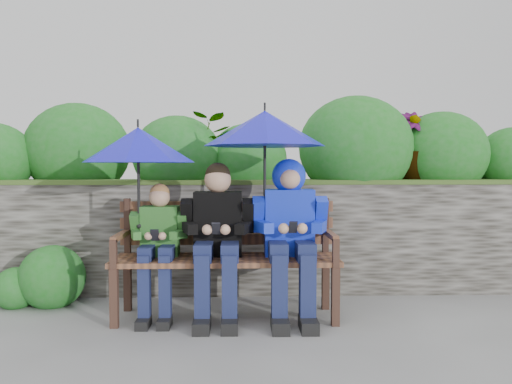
{
  "coord_description": "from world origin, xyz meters",
  "views": [
    {
      "loc": [
        -0.11,
        -3.79,
        1.15
      ],
      "look_at": [
        0.0,
        0.1,
        0.95
      ],
      "focal_mm": 35.0,
      "sensor_mm": 36.0,
      "label": 1
    }
  ],
  "objects_px": {
    "boy_left": "(158,242)",
    "umbrella_right": "(265,128)",
    "park_bench": "(227,250)",
    "boy_middle": "(217,233)",
    "boy_right": "(290,225)",
    "umbrella_left": "(138,145)"
  },
  "relations": [
    {
      "from": "park_bench",
      "to": "boy_middle",
      "type": "xyz_separation_m",
      "value": [
        -0.07,
        -0.09,
        0.14
      ]
    },
    {
      "from": "boy_left",
      "to": "umbrella_right",
      "type": "bearing_deg",
      "value": 2.18
    },
    {
      "from": "umbrella_right",
      "to": "umbrella_left",
      "type": "bearing_deg",
      "value": -179.28
    },
    {
      "from": "boy_right",
      "to": "umbrella_right",
      "type": "bearing_deg",
      "value": 169.22
    },
    {
      "from": "boy_right",
      "to": "park_bench",
      "type": "bearing_deg",
      "value": 171.25
    },
    {
      "from": "umbrella_left",
      "to": "boy_middle",
      "type": "bearing_deg",
      "value": -3.38
    },
    {
      "from": "boy_middle",
      "to": "umbrella_right",
      "type": "xyz_separation_m",
      "value": [
        0.36,
        0.05,
        0.79
      ]
    },
    {
      "from": "umbrella_left",
      "to": "umbrella_right",
      "type": "distance_m",
      "value": 0.96
    },
    {
      "from": "boy_middle",
      "to": "boy_right",
      "type": "relative_size",
      "value": 0.98
    },
    {
      "from": "park_bench",
      "to": "umbrella_left",
      "type": "distance_m",
      "value": 1.04
    },
    {
      "from": "umbrella_right",
      "to": "park_bench",
      "type": "bearing_deg",
      "value": 172.59
    },
    {
      "from": "boy_right",
      "to": "umbrella_left",
      "type": "distance_m",
      "value": 1.29
    },
    {
      "from": "boy_middle",
      "to": "umbrella_right",
      "type": "relative_size",
      "value": 1.27
    },
    {
      "from": "boy_middle",
      "to": "boy_left",
      "type": "bearing_deg",
      "value": 177.88
    },
    {
      "from": "boy_left",
      "to": "boy_middle",
      "type": "height_order",
      "value": "boy_middle"
    },
    {
      "from": "park_bench",
      "to": "boy_left",
      "type": "relative_size",
      "value": 1.67
    },
    {
      "from": "park_bench",
      "to": "boy_right",
      "type": "xyz_separation_m",
      "value": [
        0.48,
        -0.07,
        0.2
      ]
    },
    {
      "from": "boy_middle",
      "to": "umbrella_right",
      "type": "distance_m",
      "value": 0.87
    },
    {
      "from": "park_bench",
      "to": "umbrella_right",
      "type": "relative_size",
      "value": 1.82
    },
    {
      "from": "boy_left",
      "to": "boy_right",
      "type": "bearing_deg",
      "value": -0.33
    },
    {
      "from": "umbrella_left",
      "to": "umbrella_right",
      "type": "bearing_deg",
      "value": 0.72
    },
    {
      "from": "park_bench",
      "to": "umbrella_right",
      "type": "xyz_separation_m",
      "value": [
        0.29,
        -0.04,
        0.93
      ]
    }
  ]
}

